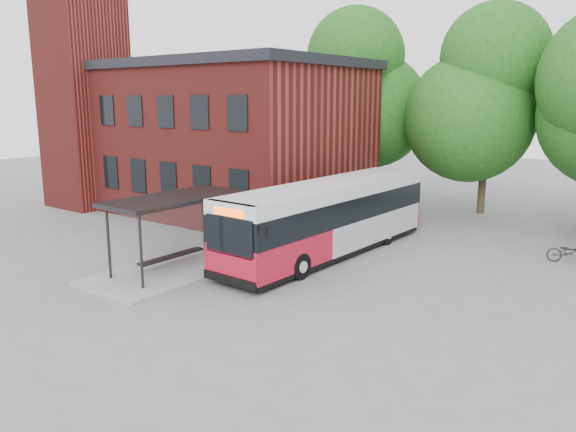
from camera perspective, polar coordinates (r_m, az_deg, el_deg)
The scene contains 8 objects.
ground at distance 19.72m, azimuth -0.12°, elevation -7.20°, with size 100.00×100.00×0.00m, color slate.
station_building at distance 34.11m, azimuth -8.40°, elevation 8.05°, with size 18.40×10.40×8.50m, color maroon, non-canonical shape.
clock_tower at distance 36.32m, azimuth -20.26°, elevation 15.36°, with size 5.20×5.20×18.20m, color maroon, non-canonical shape.
bus_shelter at distance 21.59m, azimuth -11.30°, elevation -1.74°, with size 3.60×7.00×2.90m, color #28282B, non-canonical shape.
tree_0 at distance 35.36m, azimuth 8.06°, elevation 10.22°, with size 7.92×7.92×11.00m, color #195015, non-canonical shape.
tree_1 at distance 33.46m, azimuth 19.54°, elevation 9.07°, with size 7.92×7.92×10.40m, color #195015, non-canonical shape.
city_bus at distance 23.43m, azimuth 4.21°, elevation -0.29°, with size 2.55×11.97×3.04m, color #B5122A, non-canonical shape.
bicycle_0 at distance 25.01m, azimuth 26.72°, elevation -3.30°, with size 0.60×1.71×0.90m, color #24242B.
Camera 1 is at (11.33, -14.81, 6.44)m, focal length 35.00 mm.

